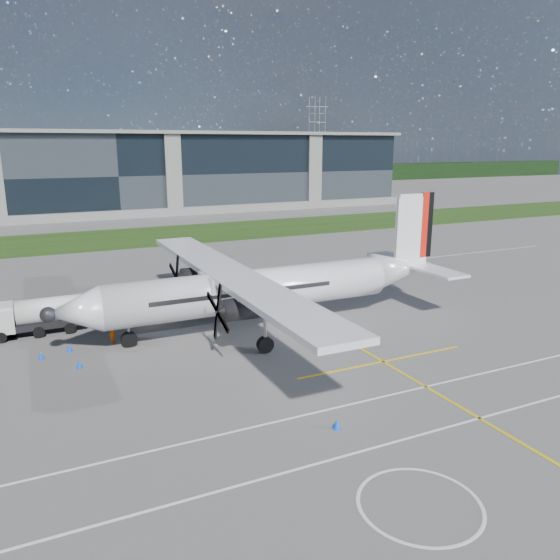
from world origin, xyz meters
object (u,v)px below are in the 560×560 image
at_px(turboprop_aircraft, 266,265).
at_px(baggage_tug, 149,310).
at_px(ground_crew_person, 112,329).
at_px(safety_cone_stbdwing, 175,281).
at_px(safety_cone_portwing, 337,424).
at_px(fuel_tanker_truck, 28,318).
at_px(safety_cone_nose_stbd, 69,348).
at_px(pylon_east, 317,139).
at_px(safety_cone_fwd, 41,355).
at_px(safety_cone_nose_port, 79,364).

height_order(turboprop_aircraft, baggage_tug, turboprop_aircraft).
bearing_deg(ground_crew_person, safety_cone_stbdwing, -9.66).
bearing_deg(safety_cone_portwing, fuel_tanker_truck, 121.89).
height_order(fuel_tanker_truck, safety_cone_nose_stbd, fuel_tanker_truck).
bearing_deg(turboprop_aircraft, pylon_east, 59.68).
height_order(pylon_east, ground_crew_person, pylon_east).
xyz_separation_m(pylon_east, ground_crew_person, (-96.63, -145.35, -13.99)).
xyz_separation_m(pylon_east, safety_cone_nose_stbd, (-99.48, -145.75, -14.75)).
height_order(safety_cone_nose_stbd, safety_cone_fwd, same).
height_order(turboprop_aircraft, ground_crew_person, turboprop_aircraft).
height_order(fuel_tanker_truck, safety_cone_stbdwing, fuel_tanker_truck).
bearing_deg(safety_cone_fwd, baggage_tug, 32.40).
distance_m(fuel_tanker_truck, safety_cone_nose_port, 8.21).
xyz_separation_m(fuel_tanker_truck, safety_cone_fwd, (0.54, -5.26, -1.03)).
distance_m(baggage_tug, ground_crew_person, 5.16).
bearing_deg(ground_crew_person, baggage_tug, -20.19).
bearing_deg(ground_crew_person, safety_cone_nose_stbd, 117.78).
height_order(safety_cone_portwing, safety_cone_nose_port, same).
relative_size(ground_crew_person, safety_cone_nose_port, 4.03).
relative_size(pylon_east, safety_cone_fwd, 60.00).
bearing_deg(safety_cone_fwd, safety_cone_nose_stbd, 20.86).
bearing_deg(pylon_east, turboprop_aircraft, -120.32).
distance_m(baggage_tug, safety_cone_fwd, 9.36).
xyz_separation_m(safety_cone_nose_port, safety_cone_fwd, (-2.04, 2.46, 0.00)).
xyz_separation_m(pylon_east, safety_cone_fwd, (-101.21, -146.41, -14.75)).
bearing_deg(safety_cone_nose_port, safety_cone_fwd, 129.58).
bearing_deg(safety_cone_fwd, fuel_tanker_truck, 95.83).
xyz_separation_m(pylon_east, turboprop_aircraft, (-85.76, -146.61, -10.33)).
bearing_deg(turboprop_aircraft, safety_cone_fwd, 179.24).
relative_size(safety_cone_portwing, safety_cone_nose_stbd, 1.00).
bearing_deg(ground_crew_person, safety_cone_fwd, 122.81).
height_order(fuel_tanker_truck, baggage_tug, fuel_tanker_truck).
height_order(ground_crew_person, safety_cone_stbdwing, ground_crew_person).
xyz_separation_m(safety_cone_portwing, safety_cone_stbdwing, (0.35, 30.81, 0.00)).
relative_size(fuel_tanker_truck, ground_crew_person, 3.39).
height_order(ground_crew_person, safety_cone_nose_port, ground_crew_person).
distance_m(baggage_tug, safety_cone_nose_stbd, 7.56).
xyz_separation_m(turboprop_aircraft, safety_cone_stbdwing, (-2.77, 15.61, -4.42)).
bearing_deg(safety_cone_portwing, baggage_tug, 102.25).
distance_m(pylon_east, safety_cone_fwd, 178.59).
relative_size(turboprop_aircraft, ground_crew_person, 15.45).
bearing_deg(baggage_tug, pylon_east, 56.58).
relative_size(safety_cone_nose_stbd, safety_cone_stbdwing, 1.00).
bearing_deg(safety_cone_fwd, safety_cone_stbdwing, 50.55).
height_order(baggage_tug, ground_crew_person, ground_crew_person).
relative_size(baggage_tug, safety_cone_portwing, 5.40).
bearing_deg(safety_cone_nose_port, safety_cone_nose_stbd, 95.63).
height_order(safety_cone_nose_stbd, safety_cone_stbdwing, same).
relative_size(safety_cone_portwing, safety_cone_fwd, 1.00).
bearing_deg(turboprop_aircraft, ground_crew_person, 173.37).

